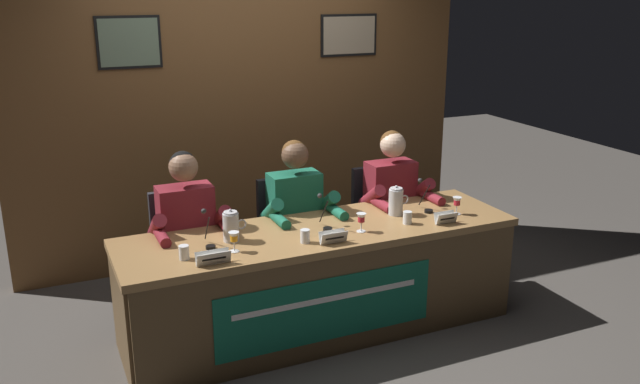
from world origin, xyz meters
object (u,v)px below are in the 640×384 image
chair_center (289,241)px  panelist_center (299,214)px  microphone_center (325,218)px  water_cup_center (305,237)px  water_pitcher_left_side (231,226)px  water_pitcher_right_side (396,201)px  panelist_right (395,200)px  nameplate_right (446,218)px  microphone_left (208,235)px  juice_glass_center (361,219)px  juice_glass_right (457,202)px  conference_table (326,268)px  nameplate_center (333,237)px  nameplate_left (213,258)px  microphone_right (426,201)px  chair_right (381,226)px  water_cup_right (407,218)px  panelist_left (189,230)px  chair_left (185,258)px  water_cup_left (184,253)px  juice_glass_left (234,238)px

chair_center → panelist_center: bearing=-90.0°
microphone_center → water_cup_center: bearing=-140.6°
water_pitcher_left_side → water_pitcher_right_side: same height
microphone_center → water_pitcher_right_side: (0.56, 0.06, 0.02)m
panelist_center → panelist_right: (0.78, 0.00, 0.00)m
nameplate_right → microphone_left: bearing=170.9°
juice_glass_center → juice_glass_right: (0.76, 0.04, 0.00)m
microphone_center → juice_glass_right: (0.95, -0.11, 0.01)m
microphone_center → juice_glass_right: bearing=-6.6°
conference_table → panelist_right: 0.93m
panelist_right → water_pitcher_right_side: size_ratio=5.82×
nameplate_right → microphone_center: bearing=162.7°
nameplate_right → water_pitcher_right_side: 0.37m
nameplate_center → juice_glass_center: bearing=24.0°
nameplate_left → nameplate_right: size_ratio=1.27×
water_cup_center → microphone_center: (0.22, 0.18, 0.04)m
microphone_right → nameplate_right: bearing=-94.3°
water_cup_center → water_pitcher_right_side: (0.78, 0.23, 0.06)m
chair_right → nameplate_right: chair_right is taller
conference_table → water_pitcher_left_side: bearing=168.1°
conference_table → chair_right: (0.78, 0.66, -0.05)m
juice_glass_right → water_cup_right: 0.42m
water_pitcher_left_side → juice_glass_right: bearing=-5.3°
panelist_center → microphone_left: bearing=-153.6°
nameplate_center → panelist_right: 1.03m
nameplate_center → juice_glass_right: 1.02m
panelist_center → microphone_right: bearing=-22.2°
panelist_left → water_pitcher_right_side: size_ratio=5.82×
juice_glass_center → microphone_right: (0.61, 0.19, -0.01)m
conference_table → water_cup_center: size_ratio=30.98×
panelist_left → chair_right: (1.56, 0.20, -0.28)m
panelist_left → panelist_right: bearing=0.0°
chair_left → water_pitcher_right_side: 1.52m
nameplate_right → microphone_right: microphone_right is taller
water_cup_left → microphone_right: microphone_right is taller
water_pitcher_left_side → microphone_left: bearing=-168.4°
microphone_left → water_pitcher_left_side: size_ratio=1.03×
conference_table → panelist_left: bearing=149.2°
water_pitcher_right_side → water_cup_left: bearing=-172.9°
nameplate_right → water_pitcher_right_side: water_pitcher_right_side is taller
water_cup_left → microphone_center: microphone_center is taller
water_cup_center → water_cup_right: size_ratio=1.00×
nameplate_center → water_pitcher_left_side: water_pitcher_left_side is taller
nameplate_left → chair_center: (0.79, 0.85, -0.33)m
water_cup_right → microphone_center: bearing=165.6°
juice_glass_right → water_cup_left: bearing=-179.3°
nameplate_center → water_cup_right: (0.60, 0.12, -0.00)m
water_pitcher_right_side → juice_glass_left: bearing=-170.9°
water_cup_left → water_cup_right: size_ratio=1.00×
juice_glass_right → microphone_right: bearing=136.4°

